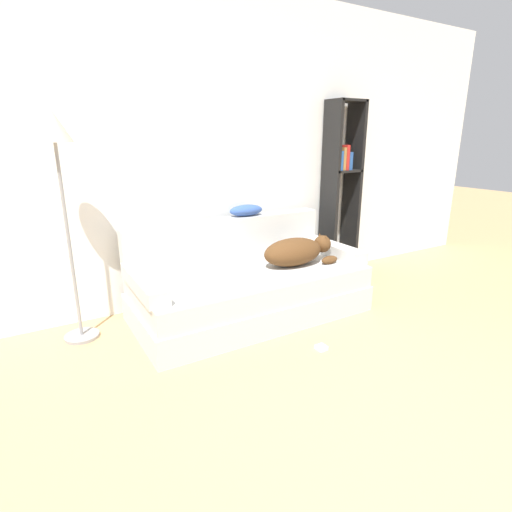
{
  "coord_description": "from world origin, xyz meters",
  "views": [
    {
      "loc": [
        -1.63,
        -0.56,
        1.47
      ],
      "look_at": [
        -0.07,
        2.07,
        0.55
      ],
      "focal_mm": 28.0,
      "sensor_mm": 36.0,
      "label": 1
    }
  ],
  "objects_px": {
    "couch": "(250,293)",
    "laptop": "(238,274)",
    "bookshelf": "(341,183)",
    "power_adapter": "(321,348)",
    "dog": "(297,251)",
    "floor_lamp": "(58,160)",
    "throw_pillow": "(246,210)"
  },
  "relations": [
    {
      "from": "laptop",
      "to": "throw_pillow",
      "type": "height_order",
      "value": "throw_pillow"
    },
    {
      "from": "couch",
      "to": "laptop",
      "type": "height_order",
      "value": "laptop"
    },
    {
      "from": "dog",
      "to": "power_adapter",
      "type": "relative_size",
      "value": 9.41
    },
    {
      "from": "power_adapter",
      "to": "laptop",
      "type": "bearing_deg",
      "value": 110.77
    },
    {
      "from": "laptop",
      "to": "couch",
      "type": "bearing_deg",
      "value": 31.22
    },
    {
      "from": "couch",
      "to": "laptop",
      "type": "distance_m",
      "value": 0.25
    },
    {
      "from": "throw_pillow",
      "to": "couch",
      "type": "bearing_deg",
      "value": -115.55
    },
    {
      "from": "floor_lamp",
      "to": "dog",
      "type": "bearing_deg",
      "value": -11.66
    },
    {
      "from": "bookshelf",
      "to": "dog",
      "type": "bearing_deg",
      "value": -151.62
    },
    {
      "from": "bookshelf",
      "to": "power_adapter",
      "type": "bearing_deg",
      "value": -134.98
    },
    {
      "from": "couch",
      "to": "dog",
      "type": "height_order",
      "value": "dog"
    },
    {
      "from": "dog",
      "to": "floor_lamp",
      "type": "xyz_separation_m",
      "value": [
        -1.73,
        0.36,
        0.8
      ]
    },
    {
      "from": "dog",
      "to": "floor_lamp",
      "type": "relative_size",
      "value": 0.42
    },
    {
      "from": "couch",
      "to": "power_adapter",
      "type": "distance_m",
      "value": 0.81
    },
    {
      "from": "bookshelf",
      "to": "power_adapter",
      "type": "xyz_separation_m",
      "value": [
        -1.21,
        -1.21,
        -0.99
      ]
    },
    {
      "from": "couch",
      "to": "laptop",
      "type": "bearing_deg",
      "value": -162.59
    },
    {
      "from": "laptop",
      "to": "power_adapter",
      "type": "xyz_separation_m",
      "value": [
        0.28,
        -0.73,
        -0.39
      ]
    },
    {
      "from": "floor_lamp",
      "to": "laptop",
      "type": "bearing_deg",
      "value": -15.99
    },
    {
      "from": "laptop",
      "to": "throw_pillow",
      "type": "bearing_deg",
      "value": 67.68
    },
    {
      "from": "dog",
      "to": "bookshelf",
      "type": "relative_size",
      "value": 0.37
    },
    {
      "from": "dog",
      "to": "throw_pillow",
      "type": "relative_size",
      "value": 2.07
    },
    {
      "from": "dog",
      "to": "power_adapter",
      "type": "bearing_deg",
      "value": -111.84
    },
    {
      "from": "floor_lamp",
      "to": "power_adapter",
      "type": "xyz_separation_m",
      "value": [
        1.45,
        -1.07,
        -1.3
      ]
    },
    {
      "from": "laptop",
      "to": "bookshelf",
      "type": "height_order",
      "value": "bookshelf"
    },
    {
      "from": "bookshelf",
      "to": "power_adapter",
      "type": "distance_m",
      "value": 1.98
    },
    {
      "from": "floor_lamp",
      "to": "power_adapter",
      "type": "distance_m",
      "value": 2.22
    },
    {
      "from": "dog",
      "to": "floor_lamp",
      "type": "distance_m",
      "value": 1.94
    },
    {
      "from": "couch",
      "to": "laptop",
      "type": "relative_size",
      "value": 5.17
    },
    {
      "from": "couch",
      "to": "laptop",
      "type": "xyz_separation_m",
      "value": [
        -0.14,
        -0.04,
        0.21
      ]
    },
    {
      "from": "couch",
      "to": "dog",
      "type": "xyz_separation_m",
      "value": [
        0.43,
        -0.06,
        0.32
      ]
    },
    {
      "from": "couch",
      "to": "bookshelf",
      "type": "height_order",
      "value": "bookshelf"
    },
    {
      "from": "dog",
      "to": "throw_pillow",
      "type": "bearing_deg",
      "value": 115.1
    }
  ]
}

